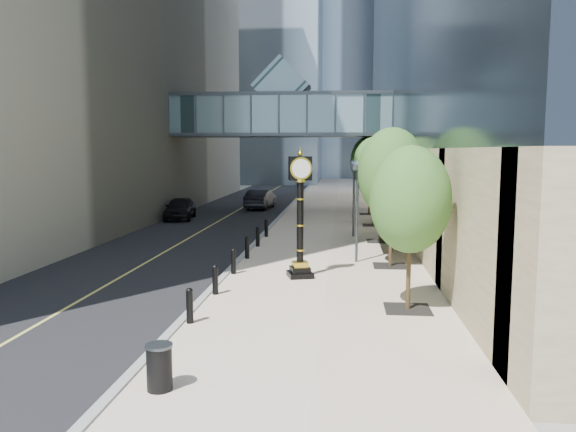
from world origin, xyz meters
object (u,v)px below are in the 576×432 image
Objects in this scene: pedestrian at (400,232)px; car_near at (180,208)px; street_clock at (300,223)px; car_far at (261,199)px; trash_bin at (159,368)px.

pedestrian reaches higher than car_near.
pedestrian is 18.05m from car_near.
car_near is at bearing 102.37° from street_clock.
car_far reaches higher than pedestrian.
pedestrian reaches higher than trash_bin.
street_clock reaches higher than pedestrian.
car_near is at bearing -32.61° from pedestrian.
street_clock is at bearing 107.37° from car_far.
pedestrian is at bearing 40.29° from street_clock.
car_far is (4.70, 7.75, 0.02)m from car_near.
car_far reaches higher than trash_bin.
pedestrian is 0.34× the size of car_near.
street_clock is at bearing -67.89° from car_near.
car_near is at bearing 64.51° from car_far.
street_clock reaches higher than car_near.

